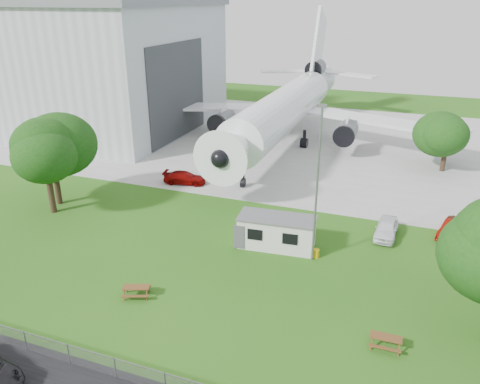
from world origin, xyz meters
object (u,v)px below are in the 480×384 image
(hangar, at_px, (66,62))
(airliner, at_px, (287,106))
(picnic_west, at_px, (137,296))
(picnic_east, at_px, (385,347))
(site_cabin, at_px, (277,232))

(hangar, xyz_separation_m, airliner, (35.97, -0.14, -4.14))
(hangar, distance_m, picnic_west, 53.74)
(hangar, distance_m, picnic_east, 65.34)
(picnic_west, bearing_deg, site_cabin, 34.12)
(hangar, height_order, picnic_west, hangar)
(hangar, bearing_deg, airliner, -0.22)
(picnic_east, bearing_deg, site_cabin, 134.33)
(airliner, height_order, picnic_east, airliner)
(hangar, height_order, site_cabin, hangar)
(hangar, distance_m, airliner, 36.21)
(hangar, xyz_separation_m, picnic_west, (36.04, -38.74, -9.41))
(site_cabin, distance_m, picnic_east, 13.20)
(site_cabin, distance_m, picnic_west, 12.22)
(site_cabin, bearing_deg, picnic_east, -45.14)
(hangar, relative_size, site_cabin, 6.27)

